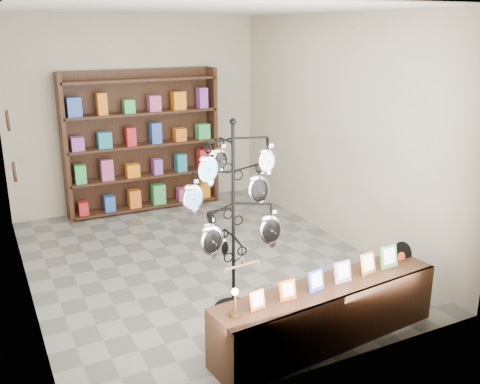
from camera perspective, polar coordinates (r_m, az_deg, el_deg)
name	(u,v)px	position (r m, az deg, el deg)	size (l,w,h in m)	color
ground	(200,261)	(6.78, -4.25, -7.32)	(5.00, 5.00, 0.00)	slate
room_envelope	(197,114)	(6.25, -4.63, 8.32)	(5.00, 5.00, 5.00)	#B1A58F
display_tree	(233,204)	(5.22, -0.73, -1.27)	(1.02, 0.85, 2.00)	black
front_shelf	(327,313)	(5.11, 9.30, -12.65)	(2.34, 0.69, 0.82)	black
back_shelving	(143,146)	(8.54, -10.35, 4.87)	(2.42, 0.36, 2.20)	black
wall_clocks	(11,147)	(6.66, -23.21, 4.47)	(0.03, 0.24, 0.84)	black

